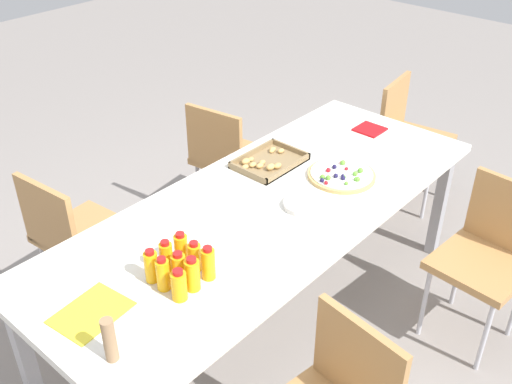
# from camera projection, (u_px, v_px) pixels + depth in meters

# --- Properties ---
(ground_plane) EXTENTS (12.00, 12.00, 0.00)m
(ground_plane) POSITION_uv_depth(u_px,v_px,m) (266.00, 318.00, 3.13)
(ground_plane) COLOR gray
(party_table) EXTENTS (2.35, 0.91, 0.72)m
(party_table) POSITION_uv_depth(u_px,v_px,m) (267.00, 214.00, 2.77)
(party_table) COLOR silver
(party_table) RESTS_ON ground_plane
(chair_far_right) EXTENTS (0.46, 0.46, 0.83)m
(chair_far_right) POSITION_uv_depth(u_px,v_px,m) (226.00, 154.00, 3.61)
(chair_far_right) COLOR #B7844C
(chair_far_right) RESTS_ON ground_plane
(chair_near_right) EXTENTS (0.43, 0.43, 0.83)m
(chair_near_right) POSITION_uv_depth(u_px,v_px,m) (490.00, 250.00, 2.81)
(chair_near_right) COLOR #B7844C
(chair_near_right) RESTS_ON ground_plane
(chair_far_left) EXTENTS (0.44, 0.44, 0.83)m
(chair_far_left) POSITION_uv_depth(u_px,v_px,m) (73.00, 232.00, 2.93)
(chair_far_left) COLOR #B7844C
(chair_far_left) RESTS_ON ground_plane
(chair_end) EXTENTS (0.45, 0.45, 0.83)m
(chair_end) POSITION_uv_depth(u_px,v_px,m) (408.00, 131.00, 3.86)
(chair_end) COLOR #B7844C
(chair_end) RESTS_ON ground_plane
(juice_bottle_0) EXTENTS (0.06, 0.06, 0.13)m
(juice_bottle_0) POSITION_uv_depth(u_px,v_px,m) (179.00, 285.00, 2.17)
(juice_bottle_0) COLOR #F8AC14
(juice_bottle_0) RESTS_ON party_table
(juice_bottle_1) EXTENTS (0.06, 0.06, 0.15)m
(juice_bottle_1) POSITION_uv_depth(u_px,v_px,m) (192.00, 274.00, 2.21)
(juice_bottle_1) COLOR #F9AF14
(juice_bottle_1) RESTS_ON party_table
(juice_bottle_2) EXTENTS (0.05, 0.05, 0.15)m
(juice_bottle_2) POSITION_uv_depth(u_px,v_px,m) (208.00, 263.00, 2.26)
(juice_bottle_2) COLOR #F9AD14
(juice_bottle_2) RESTS_ON party_table
(juice_bottle_3) EXTENTS (0.05, 0.05, 0.15)m
(juice_bottle_3) POSITION_uv_depth(u_px,v_px,m) (163.00, 274.00, 2.21)
(juice_bottle_3) COLOR #F8AF14
(juice_bottle_3) RESTS_ON party_table
(juice_bottle_4) EXTENTS (0.06, 0.06, 0.13)m
(juice_bottle_4) POSITION_uv_depth(u_px,v_px,m) (179.00, 268.00, 2.25)
(juice_bottle_4) COLOR #F9AC14
(juice_bottle_4) RESTS_ON party_table
(juice_bottle_5) EXTENTS (0.05, 0.05, 0.13)m
(juice_bottle_5) POSITION_uv_depth(u_px,v_px,m) (195.00, 257.00, 2.31)
(juice_bottle_5) COLOR #F9AF14
(juice_bottle_5) RESTS_ON party_table
(juice_bottle_6) EXTENTS (0.05, 0.05, 0.14)m
(juice_bottle_6) POSITION_uv_depth(u_px,v_px,m) (151.00, 266.00, 2.25)
(juice_bottle_6) COLOR #F9AF14
(juice_bottle_6) RESTS_ON party_table
(juice_bottle_7) EXTENTS (0.05, 0.05, 0.14)m
(juice_bottle_7) POSITION_uv_depth(u_px,v_px,m) (166.00, 257.00, 2.30)
(juice_bottle_7) COLOR #FAAE14
(juice_bottle_7) RESTS_ON party_table
(juice_bottle_8) EXTENTS (0.05, 0.05, 0.14)m
(juice_bottle_8) POSITION_uv_depth(u_px,v_px,m) (181.00, 249.00, 2.34)
(juice_bottle_8) COLOR #FBAF14
(juice_bottle_8) RESTS_ON party_table
(fruit_pizza) EXTENTS (0.34, 0.34, 0.05)m
(fruit_pizza) POSITION_uv_depth(u_px,v_px,m) (341.00, 175.00, 2.93)
(fruit_pizza) COLOR tan
(fruit_pizza) RESTS_ON party_table
(snack_tray) EXTENTS (0.35, 0.26, 0.04)m
(snack_tray) POSITION_uv_depth(u_px,v_px,m) (268.00, 162.00, 3.04)
(snack_tray) COLOR olive
(snack_tray) RESTS_ON party_table
(plate_stack) EXTENTS (0.18, 0.18, 0.02)m
(plate_stack) POSITION_uv_depth(u_px,v_px,m) (303.00, 205.00, 2.71)
(plate_stack) COLOR silver
(plate_stack) RESTS_ON party_table
(napkin_stack) EXTENTS (0.15, 0.15, 0.01)m
(napkin_stack) POSITION_uv_depth(u_px,v_px,m) (370.00, 129.00, 3.37)
(napkin_stack) COLOR red
(napkin_stack) RESTS_ON party_table
(cardboard_tube) EXTENTS (0.04, 0.04, 0.17)m
(cardboard_tube) POSITION_uv_depth(u_px,v_px,m) (110.00, 340.00, 1.91)
(cardboard_tube) COLOR #9E7A56
(cardboard_tube) RESTS_ON party_table
(paper_folder) EXTENTS (0.28, 0.23, 0.01)m
(paper_folder) POSITION_uv_depth(u_px,v_px,m) (91.00, 313.00, 2.13)
(paper_folder) COLOR yellow
(paper_folder) RESTS_ON party_table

